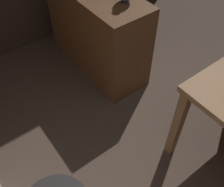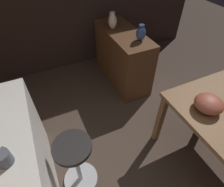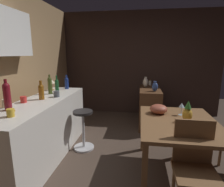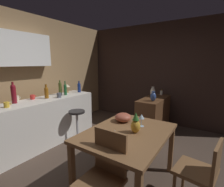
{
  "view_description": "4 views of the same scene",
  "coord_description": "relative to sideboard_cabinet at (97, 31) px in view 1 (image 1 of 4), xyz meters",
  "views": [
    {
      "loc": [
        -0.02,
        1.0,
        1.86
      ],
      "look_at": [
        0.67,
        0.48,
        0.9
      ],
      "focal_mm": 41.6,
      "sensor_mm": 36.0,
      "label": 1
    },
    {
      "loc": [
        -0.37,
        1.0,
        1.94
      ],
      "look_at": [
        0.54,
        0.58,
        0.98
      ],
      "focal_mm": 29.39,
      "sensor_mm": 36.0,
      "label": 2
    },
    {
      "loc": [
        -2.3,
        0.08,
        1.56
      ],
      "look_at": [
        0.6,
        0.52,
        0.93
      ],
      "focal_mm": 29.58,
      "sensor_mm": 36.0,
      "label": 3
    },
    {
      "loc": [
        -1.75,
        -1.33,
        1.59
      ],
      "look_at": [
        0.78,
        0.35,
        1.02
      ],
      "focal_mm": 26.08,
      "sensor_mm": 36.0,
      "label": 4
    }
  ],
  "objects": [
    {
      "name": "sideboard_cabinet",
      "position": [
        0.0,
        0.0,
        0.0
      ],
      "size": [
        1.1,
        0.44,
        0.82
      ],
      "primitive_type": "cube",
      "color": "#56351E",
      "rests_on": "ground_plane"
    }
  ]
}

